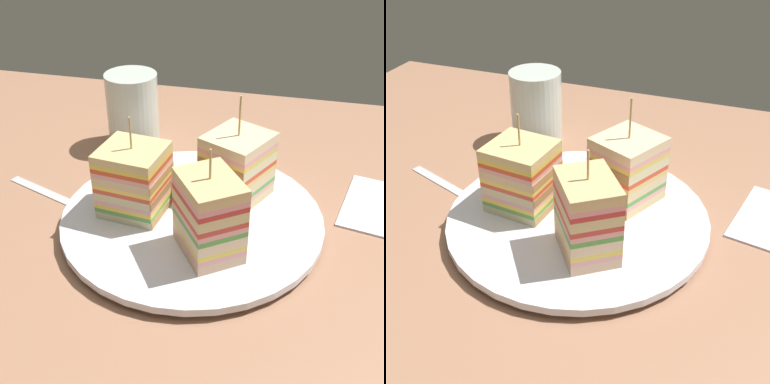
% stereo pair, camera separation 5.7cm
% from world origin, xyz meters
% --- Properties ---
extents(ground_plane, '(1.07, 0.82, 0.02)m').
position_xyz_m(ground_plane, '(0.00, 0.00, -0.01)').
color(ground_plane, '#A47457').
extents(plate, '(0.30, 0.30, 0.02)m').
position_xyz_m(plate, '(0.00, 0.00, 0.01)').
color(plate, white).
rests_on(plate, ground_plane).
extents(sandwich_wedge_0, '(0.09, 0.09, 0.13)m').
position_xyz_m(sandwich_wedge_0, '(-0.04, -0.05, 0.06)').
color(sandwich_wedge_0, '#E1C48A').
rests_on(sandwich_wedge_0, plate).
extents(sandwich_wedge_1, '(0.08, 0.07, 0.12)m').
position_xyz_m(sandwich_wedge_1, '(0.07, 0.01, 0.06)').
color(sandwich_wedge_1, beige).
rests_on(sandwich_wedge_1, plate).
extents(sandwich_wedge_2, '(0.08, 0.09, 0.12)m').
position_xyz_m(sandwich_wedge_2, '(-0.03, 0.06, 0.06)').
color(sandwich_wedge_2, '#E2B58E').
rests_on(sandwich_wedge_2, plate).
extents(chip_pile, '(0.06, 0.07, 0.02)m').
position_xyz_m(chip_pile, '(-0.01, -0.02, 0.03)').
color(chip_pile, '#E1BE60').
rests_on(chip_pile, plate).
extents(spoon, '(0.15, 0.07, 0.01)m').
position_xyz_m(spoon, '(0.15, -0.00, 0.00)').
color(spoon, silver).
rests_on(spoon, ground_plane).
extents(drinking_glass, '(0.07, 0.07, 0.11)m').
position_xyz_m(drinking_glass, '(0.13, -0.18, 0.05)').
color(drinking_glass, silver).
rests_on(drinking_glass, ground_plane).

